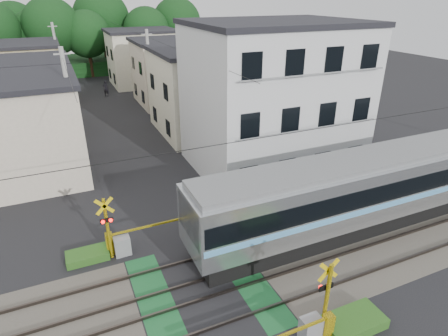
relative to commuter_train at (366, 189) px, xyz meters
name	(u,v)px	position (x,y,z in m)	size (l,w,h in m)	color
ground	(204,290)	(-9.03, -1.20, -2.01)	(120.00, 120.00, 0.00)	black
track_bed	(204,290)	(-9.03, -1.20, -1.98)	(120.00, 120.00, 0.14)	#47423A
commuter_train	(366,189)	(0.00, 0.00, 0.00)	(18.33, 2.89, 3.81)	black
crossing_signal_near	(315,323)	(-6.44, -4.85, -1.30)	(4.74, 0.65, 3.09)	yellow
crossing_signal_far	(120,241)	(-11.62, 2.45, -1.30)	(4.74, 0.65, 3.09)	yellow
apartment_block	(273,98)	(-0.53, 8.29, 2.64)	(10.20, 8.36, 9.30)	silver
houses_row	(106,81)	(-8.78, 24.72, 1.23)	(22.07, 31.35, 6.80)	beige
tree_hill	(78,35)	(-9.23, 46.83, 3.35)	(40.00, 13.46, 11.36)	#123714
catenary	(336,180)	(-3.03, -1.17, 1.68)	(60.00, 5.04, 7.00)	#2D2D33
utility_poles	(94,79)	(-10.08, 21.81, 2.07)	(7.90, 42.00, 8.00)	#A5A5A0
pedestrian	(106,88)	(-8.05, 32.07, -1.11)	(0.66, 0.43, 1.81)	#26252E
weed_patches	(244,276)	(-7.27, -1.29, -1.83)	(10.25, 8.80, 0.40)	#2D5E1E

